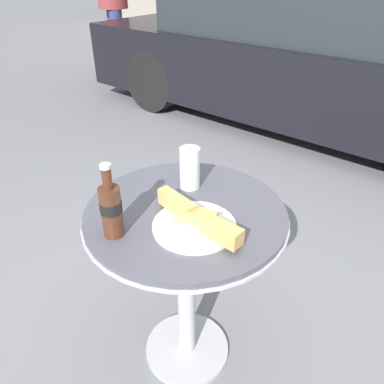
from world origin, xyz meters
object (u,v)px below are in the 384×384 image
(bistro_table, at_px, (186,248))
(cola_bottle_left, at_px, (111,209))
(drinking_glass, at_px, (190,170))
(lunch_plate_near, at_px, (196,222))
(parked_car, at_px, (307,58))

(bistro_table, xyz_separation_m, cola_bottle_left, (-0.08, -0.23, 0.25))
(drinking_glass, bearing_deg, lunch_plate_near, -45.59)
(bistro_table, height_order, lunch_plate_near, lunch_plate_near)
(drinking_glass, bearing_deg, cola_bottle_left, -89.69)
(bistro_table, relative_size, drinking_glass, 4.89)
(cola_bottle_left, bearing_deg, parked_car, 104.54)
(drinking_glass, distance_m, lunch_plate_near, 0.24)
(lunch_plate_near, bearing_deg, bistro_table, 148.74)
(bistro_table, xyz_separation_m, lunch_plate_near, (0.09, -0.05, 0.18))
(cola_bottle_left, height_order, parked_car, parked_car)
(bistro_table, relative_size, cola_bottle_left, 3.14)
(cola_bottle_left, relative_size, parked_car, 0.05)
(cola_bottle_left, height_order, lunch_plate_near, cola_bottle_left)
(cola_bottle_left, xyz_separation_m, parked_car, (-0.77, 2.98, -0.21))
(bistro_table, height_order, cola_bottle_left, cola_bottle_left)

